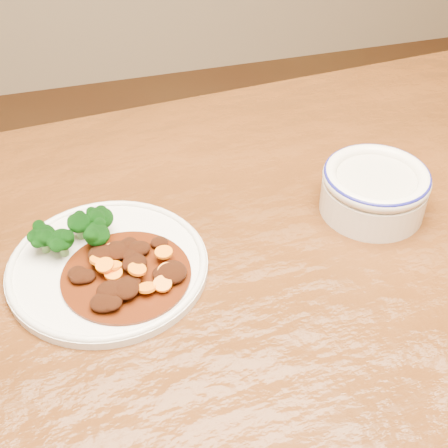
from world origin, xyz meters
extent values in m
cube|color=#592C0F|center=(0.00, 0.00, 0.73)|extent=(1.57, 1.02, 0.04)
cylinder|color=white|center=(-0.21, 0.08, 0.76)|extent=(0.23, 0.23, 0.01)
torus|color=white|center=(-0.21, 0.08, 0.76)|extent=(0.23, 0.23, 0.01)
cylinder|color=#62904A|center=(-0.28, 0.12, 0.77)|extent=(0.01, 0.01, 0.01)
ellipsoid|color=black|center=(-0.28, 0.12, 0.78)|extent=(0.03, 0.03, 0.02)
cylinder|color=#62904A|center=(-0.26, 0.11, 0.77)|extent=(0.01, 0.01, 0.01)
ellipsoid|color=black|center=(-0.26, 0.11, 0.78)|extent=(0.03, 0.03, 0.02)
cylinder|color=#62904A|center=(-0.21, 0.13, 0.77)|extent=(0.01, 0.01, 0.01)
ellipsoid|color=black|center=(-0.21, 0.13, 0.78)|extent=(0.03, 0.03, 0.03)
cylinder|color=#62904A|center=(-0.23, 0.13, 0.77)|extent=(0.01, 0.01, 0.01)
ellipsoid|color=black|center=(-0.23, 0.13, 0.78)|extent=(0.03, 0.03, 0.02)
cylinder|color=#62904A|center=(-0.22, 0.10, 0.77)|extent=(0.01, 0.01, 0.01)
ellipsoid|color=black|center=(-0.22, 0.10, 0.78)|extent=(0.03, 0.03, 0.02)
cylinder|color=#4C1808|center=(-0.19, 0.05, 0.76)|extent=(0.15, 0.15, 0.00)
ellipsoid|color=black|center=(-0.21, 0.01, 0.77)|extent=(0.02, 0.02, 0.01)
ellipsoid|color=black|center=(-0.24, 0.06, 0.77)|extent=(0.02, 0.02, 0.01)
ellipsoid|color=black|center=(-0.18, 0.09, 0.77)|extent=(0.02, 0.02, 0.01)
ellipsoid|color=black|center=(-0.21, 0.08, 0.77)|extent=(0.03, 0.03, 0.02)
ellipsoid|color=black|center=(-0.18, 0.10, 0.77)|extent=(0.02, 0.02, 0.01)
ellipsoid|color=black|center=(-0.20, 0.02, 0.77)|extent=(0.03, 0.03, 0.02)
ellipsoid|color=black|center=(-0.15, 0.09, 0.77)|extent=(0.02, 0.02, 0.01)
ellipsoid|color=black|center=(-0.22, 0.01, 0.77)|extent=(0.03, 0.03, 0.02)
ellipsoid|color=black|center=(-0.24, 0.06, 0.77)|extent=(0.02, 0.02, 0.01)
ellipsoid|color=black|center=(-0.20, 0.08, 0.77)|extent=(0.03, 0.03, 0.01)
ellipsoid|color=black|center=(-0.18, 0.09, 0.77)|extent=(0.02, 0.02, 0.01)
ellipsoid|color=black|center=(-0.21, 0.01, 0.77)|extent=(0.02, 0.02, 0.01)
ellipsoid|color=black|center=(-0.17, 0.08, 0.77)|extent=(0.03, 0.02, 0.01)
ellipsoid|color=black|center=(-0.15, 0.04, 0.77)|extent=(0.02, 0.02, 0.01)
ellipsoid|color=black|center=(-0.18, 0.05, 0.77)|extent=(0.03, 0.03, 0.01)
ellipsoid|color=black|center=(-0.14, 0.03, 0.77)|extent=(0.03, 0.04, 0.02)
ellipsoid|color=black|center=(-0.18, 0.06, 0.77)|extent=(0.03, 0.03, 0.01)
ellipsoid|color=black|center=(-0.18, 0.07, 0.77)|extent=(0.02, 0.02, 0.01)
ellipsoid|color=black|center=(-0.19, 0.03, 0.77)|extent=(0.02, 0.02, 0.01)
ellipsoid|color=black|center=(-0.21, 0.02, 0.77)|extent=(0.03, 0.03, 0.02)
ellipsoid|color=black|center=(-0.25, 0.06, 0.77)|extent=(0.02, 0.02, 0.01)
ellipsoid|color=black|center=(-0.20, 0.03, 0.77)|extent=(0.02, 0.02, 0.01)
cylinder|color=orange|center=(-0.22, 0.07, 0.78)|extent=(0.02, 0.02, 0.01)
cylinder|color=orange|center=(-0.17, 0.02, 0.77)|extent=(0.03, 0.03, 0.01)
cylinder|color=orange|center=(-0.21, 0.05, 0.77)|extent=(0.02, 0.02, 0.01)
cylinder|color=orange|center=(-0.18, 0.04, 0.78)|extent=(0.03, 0.03, 0.01)
cylinder|color=orange|center=(-0.15, 0.06, 0.78)|extent=(0.03, 0.03, 0.00)
cylinder|color=orange|center=(-0.15, 0.03, 0.77)|extent=(0.03, 0.03, 0.02)
cylinder|color=orange|center=(-0.21, 0.06, 0.78)|extent=(0.03, 0.03, 0.01)
cylinder|color=orange|center=(-0.21, 0.06, 0.77)|extent=(0.03, 0.03, 0.01)
cylinder|color=orange|center=(-0.16, 0.02, 0.77)|extent=(0.03, 0.03, 0.01)
cylinder|color=orange|center=(-0.20, 0.08, 0.77)|extent=(0.02, 0.02, 0.01)
cylinder|color=white|center=(0.14, 0.10, 0.77)|extent=(0.13, 0.13, 0.04)
cylinder|color=beige|center=(0.14, 0.10, 0.80)|extent=(0.10, 0.10, 0.01)
torus|color=white|center=(0.14, 0.10, 0.80)|extent=(0.14, 0.14, 0.02)
torus|color=navy|center=(0.14, 0.10, 0.81)|extent=(0.13, 0.13, 0.01)
camera|label=1|loc=(-0.22, -0.46, 1.27)|focal=50.00mm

